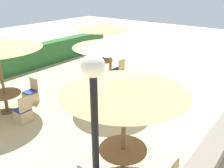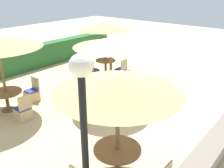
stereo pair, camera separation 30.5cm
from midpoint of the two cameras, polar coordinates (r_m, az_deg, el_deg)
The scene contains 17 objects.
ground_plane at distance 8.97m, azimuth 3.95°, elevation -6.26°, with size 40.00×40.00×0.00m, color #C6B284.
hedge_row at distance 13.52m, azimuth -19.97°, elevation 5.05°, with size 13.00×0.70×1.20m, color #28602D.
stone_border at distance 7.73m, azimuth 24.36°, elevation -11.54°, with size 10.00×0.56×0.45m, color slate.
lamp_post at distance 3.94m, azimuth -4.40°, elevation -6.75°, with size 0.36×0.36×3.32m.
round_table_back_left at distance 9.49m, azimuth -22.18°, elevation -2.46°, with size 1.10×1.10×0.72m.
patio_chair_back_left_south at distance 8.78m, azimuth -18.68°, elevation -6.20°, with size 0.46×0.46×0.93m.
patio_chair_back_left_east at distance 10.07m, azimuth -16.95°, elevation -2.30°, with size 0.46×0.46×0.93m.
parasol_front_left at distance 5.12m, azimuth 3.08°, elevation -0.27°, with size 2.73×2.73×2.48m.
round_table_front_left at distance 5.98m, azimuth 2.73°, elevation -15.66°, with size 1.11×1.11×0.74m.
parasol_back_right at distance 12.07m, azimuth -0.83°, elevation 13.06°, with size 2.49×2.49×2.54m.
round_table_back_right at distance 12.49m, azimuth -0.78°, elevation 4.78°, with size 0.99×0.99×0.71m.
patio_chair_back_right_west at distance 11.94m, azimuth -3.64°, elevation 2.50°, with size 0.46×0.46×0.93m.
patio_chair_back_right_south at distance 12.00m, azimuth 2.74°, elevation 2.63°, with size 0.46×0.46×0.93m.
parasol_center at distance 8.89m, azimuth 0.71°, elevation 9.45°, with size 2.70×2.70×2.48m.
round_table_center at distance 9.41m, azimuth 0.67°, elevation -0.66°, with size 1.19×1.19×0.76m.
patio_chair_center_south at distance 8.98m, azimuth 6.03°, elevation -4.42°, with size 0.46×0.46×0.93m.
patio_chair_center_east at distance 10.33m, azimuth 4.77°, elevation -0.72°, with size 0.46×0.46×0.93m.
Camera 2 is at (-6.38, -4.66, 4.24)m, focal length 40.00 mm.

